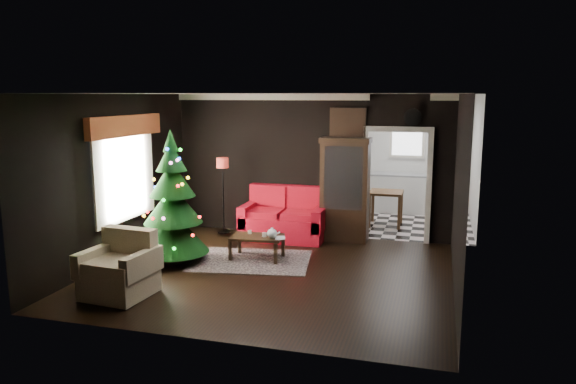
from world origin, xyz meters
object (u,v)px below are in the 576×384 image
(curio_cabinet, at_px, (345,192))
(wall_clock, at_px, (413,117))
(teapot, at_px, (272,233))
(floor_lamp, at_px, (223,196))
(christmas_tree, at_px, (173,201))
(coffee_table, at_px, (257,247))
(loveseat, at_px, (284,214))
(armchair, at_px, (119,265))
(kitchen_table, at_px, (386,208))

(curio_cabinet, distance_m, wall_clock, 1.88)
(teapot, bearing_deg, floor_lamp, 136.97)
(teapot, bearing_deg, christmas_tree, -164.19)
(christmas_tree, bearing_deg, floor_lamp, 84.61)
(coffee_table, distance_m, teapot, 0.42)
(curio_cabinet, height_order, wall_clock, wall_clock)
(curio_cabinet, xyz_separation_m, teapot, (-0.93, -1.71, -0.45))
(floor_lamp, distance_m, coffee_table, 1.78)
(loveseat, bearing_deg, floor_lamp, -172.20)
(loveseat, relative_size, coffee_table, 1.95)
(loveseat, bearing_deg, armchair, -110.85)
(floor_lamp, height_order, armchair, floor_lamp)
(christmas_tree, bearing_deg, loveseat, 54.74)
(loveseat, bearing_deg, curio_cabinet, 10.83)
(loveseat, relative_size, floor_lamp, 1.13)
(armchair, relative_size, wall_clock, 2.80)
(loveseat, relative_size, armchair, 1.90)
(loveseat, distance_m, coffee_table, 1.43)
(wall_clock, xyz_separation_m, kitchen_table, (-0.55, 1.25, -2.00))
(wall_clock, bearing_deg, kitchen_table, 113.75)
(curio_cabinet, relative_size, teapot, 9.86)
(loveseat, xyz_separation_m, floor_lamp, (-1.20, -0.16, 0.33))
(armchair, distance_m, wall_clock, 5.78)
(curio_cabinet, relative_size, coffee_table, 2.18)
(kitchen_table, bearing_deg, coffee_table, -121.73)
(coffee_table, bearing_deg, teapot, -16.92)
(floor_lamp, relative_size, armchair, 1.68)
(curio_cabinet, bearing_deg, teapot, -118.72)
(coffee_table, bearing_deg, christmas_tree, -157.23)
(curio_cabinet, xyz_separation_m, christmas_tree, (-2.52, -2.15, 0.10))
(christmas_tree, bearing_deg, kitchen_table, 48.53)
(teapot, bearing_deg, curio_cabinet, 61.28)
(armchair, xyz_separation_m, wall_clock, (3.72, 3.99, 1.92))
(christmas_tree, bearing_deg, coffee_table, 22.77)
(christmas_tree, relative_size, coffee_table, 2.55)
(wall_clock, bearing_deg, coffee_table, -143.58)
(teapot, xyz_separation_m, kitchen_table, (1.58, 3.14, -0.12))
(coffee_table, xyz_separation_m, wall_clock, (2.43, 1.80, 2.17))
(curio_cabinet, distance_m, armchair, 4.59)
(floor_lamp, xyz_separation_m, coffee_table, (1.12, -1.23, -0.62))
(christmas_tree, height_order, armchair, christmas_tree)
(teapot, bearing_deg, wall_clock, 41.46)
(floor_lamp, relative_size, teapot, 7.79)
(armchair, bearing_deg, coffee_table, 65.06)
(armchair, distance_m, teapot, 2.63)
(curio_cabinet, height_order, teapot, curio_cabinet)
(curio_cabinet, relative_size, floor_lamp, 1.27)
(loveseat, distance_m, teapot, 1.50)
(floor_lamp, relative_size, coffee_table, 1.72)
(curio_cabinet, bearing_deg, armchair, -123.46)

